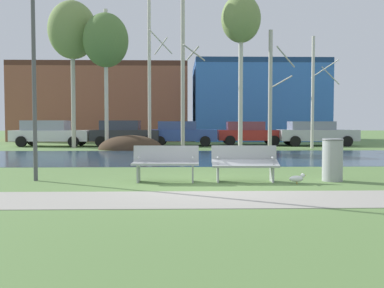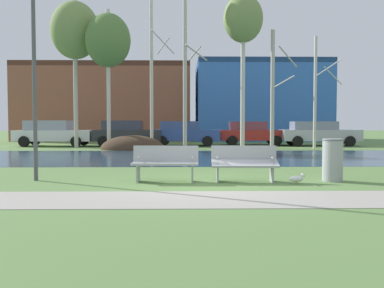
{
  "view_description": "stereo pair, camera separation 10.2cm",
  "coord_description": "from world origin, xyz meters",
  "px_view_note": "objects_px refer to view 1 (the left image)",
  "views": [
    {
      "loc": [
        -0.6,
        -9.81,
        1.43
      ],
      "look_at": [
        -0.3,
        1.54,
        0.87
      ],
      "focal_mm": 40.56,
      "sensor_mm": 36.0,
      "label": 1
    },
    {
      "loc": [
        -0.49,
        -9.81,
        1.43
      ],
      "look_at": [
        -0.3,
        1.54,
        0.87
      ],
      "focal_mm": 40.56,
      "sensor_mm": 36.0,
      "label": 2
    }
  ],
  "objects_px": {
    "bench_left": "(166,162)",
    "seagull": "(297,178)",
    "parked_sedan_second_dark": "(124,133)",
    "bench_right": "(245,162)",
    "streetlamp": "(33,35)",
    "parked_suv_fifth_silver": "(315,133)",
    "parked_van_nearest_white": "(50,133)",
    "trash_bin": "(332,159)",
    "parked_hatch_third_blue": "(182,133)",
    "parked_wagon_fourth_red": "(249,133)"
  },
  "relations": [
    {
      "from": "bench_right",
      "to": "seagull",
      "type": "bearing_deg",
      "value": -20.78
    },
    {
      "from": "parked_van_nearest_white",
      "to": "parked_wagon_fourth_red",
      "type": "height_order",
      "value": "parked_van_nearest_white"
    },
    {
      "from": "parked_sedan_second_dark",
      "to": "parked_van_nearest_white",
      "type": "bearing_deg",
      "value": 179.77
    },
    {
      "from": "streetlamp",
      "to": "parked_hatch_third_blue",
      "type": "height_order",
      "value": "streetlamp"
    },
    {
      "from": "seagull",
      "to": "bench_right",
      "type": "bearing_deg",
      "value": 159.22
    },
    {
      "from": "streetlamp",
      "to": "parked_suv_fifth_silver",
      "type": "bearing_deg",
      "value": 53.21
    },
    {
      "from": "parked_suv_fifth_silver",
      "to": "parked_wagon_fourth_red",
      "type": "bearing_deg",
      "value": 167.33
    },
    {
      "from": "bench_left",
      "to": "seagull",
      "type": "distance_m",
      "value": 3.14
    },
    {
      "from": "seagull",
      "to": "parked_wagon_fourth_red",
      "type": "height_order",
      "value": "parked_wagon_fourth_red"
    },
    {
      "from": "seagull",
      "to": "parked_suv_fifth_silver",
      "type": "xyz_separation_m",
      "value": [
        5.68,
        16.75,
        0.67
      ]
    },
    {
      "from": "bench_right",
      "to": "trash_bin",
      "type": "xyz_separation_m",
      "value": [
        2.17,
        0.05,
        0.07
      ]
    },
    {
      "from": "parked_wagon_fourth_red",
      "to": "parked_suv_fifth_silver",
      "type": "distance_m",
      "value": 4.12
    },
    {
      "from": "bench_right",
      "to": "parked_sedan_second_dark",
      "type": "bearing_deg",
      "value": 107.15
    },
    {
      "from": "bench_right",
      "to": "parked_hatch_third_blue",
      "type": "distance_m",
      "value": 16.54
    },
    {
      "from": "streetlamp",
      "to": "parked_sedan_second_dark",
      "type": "relative_size",
      "value": 1.27
    },
    {
      "from": "trash_bin",
      "to": "streetlamp",
      "type": "height_order",
      "value": "streetlamp"
    },
    {
      "from": "seagull",
      "to": "parked_sedan_second_dark",
      "type": "xyz_separation_m",
      "value": [
        -6.17,
        16.66,
        0.68
      ]
    },
    {
      "from": "seagull",
      "to": "streetlamp",
      "type": "bearing_deg",
      "value": 173.43
    },
    {
      "from": "trash_bin",
      "to": "parked_wagon_fourth_red",
      "type": "xyz_separation_m",
      "value": [
        0.65,
        17.16,
        0.25
      ]
    },
    {
      "from": "bench_right",
      "to": "parked_sedan_second_dark",
      "type": "height_order",
      "value": "parked_sedan_second_dark"
    },
    {
      "from": "trash_bin",
      "to": "bench_left",
      "type": "bearing_deg",
      "value": -179.35
    },
    {
      "from": "parked_wagon_fourth_red",
      "to": "parked_van_nearest_white",
      "type": "bearing_deg",
      "value": -175.49
    },
    {
      "from": "parked_van_nearest_white",
      "to": "parked_suv_fifth_silver",
      "type": "distance_m",
      "value": 16.37
    },
    {
      "from": "streetlamp",
      "to": "parked_hatch_third_blue",
      "type": "distance_m",
      "value": 16.81
    },
    {
      "from": "seagull",
      "to": "trash_bin",
      "type": "bearing_deg",
      "value": 26.09
    },
    {
      "from": "trash_bin",
      "to": "parked_wagon_fourth_red",
      "type": "bearing_deg",
      "value": 87.82
    },
    {
      "from": "seagull",
      "to": "parked_suv_fifth_silver",
      "type": "bearing_deg",
      "value": 71.28
    },
    {
      "from": "bench_right",
      "to": "seagull",
      "type": "xyz_separation_m",
      "value": [
        1.17,
        -0.44,
        -0.34
      ]
    },
    {
      "from": "trash_bin",
      "to": "seagull",
      "type": "height_order",
      "value": "trash_bin"
    },
    {
      "from": "trash_bin",
      "to": "seagull",
      "type": "bearing_deg",
      "value": -153.91
    },
    {
      "from": "seagull",
      "to": "parked_sedan_second_dark",
      "type": "bearing_deg",
      "value": 110.33
    },
    {
      "from": "seagull",
      "to": "parked_suv_fifth_silver",
      "type": "distance_m",
      "value": 17.7
    },
    {
      "from": "trash_bin",
      "to": "parked_wagon_fourth_red",
      "type": "relative_size",
      "value": 0.25
    },
    {
      "from": "bench_left",
      "to": "parked_wagon_fourth_red",
      "type": "xyz_separation_m",
      "value": [
        4.74,
        17.21,
        0.32
      ]
    },
    {
      "from": "streetlamp",
      "to": "parked_suv_fifth_silver",
      "type": "distance_m",
      "value": 20.2
    },
    {
      "from": "seagull",
      "to": "parked_sedan_second_dark",
      "type": "height_order",
      "value": "parked_sedan_second_dark"
    },
    {
      "from": "parked_van_nearest_white",
      "to": "parked_hatch_third_blue",
      "type": "xyz_separation_m",
      "value": [
        8.03,
        0.23,
        -0.02
      ]
    },
    {
      "from": "bench_left",
      "to": "streetlamp",
      "type": "xyz_separation_m",
      "value": [
        -3.22,
        0.28,
        3.08
      ]
    },
    {
      "from": "bench_left",
      "to": "parked_hatch_third_blue",
      "type": "relative_size",
      "value": 0.39
    },
    {
      "from": "parked_sedan_second_dark",
      "to": "bench_left",
      "type": "bearing_deg",
      "value": -79.23
    },
    {
      "from": "bench_right",
      "to": "streetlamp",
      "type": "height_order",
      "value": "streetlamp"
    },
    {
      "from": "streetlamp",
      "to": "parked_wagon_fourth_red",
      "type": "distance_m",
      "value": 18.91
    },
    {
      "from": "parked_suv_fifth_silver",
      "to": "seagull",
      "type": "bearing_deg",
      "value": -108.72
    },
    {
      "from": "bench_right",
      "to": "parked_van_nearest_white",
      "type": "height_order",
      "value": "parked_van_nearest_white"
    },
    {
      "from": "bench_right",
      "to": "parked_sedan_second_dark",
      "type": "distance_m",
      "value": 16.97
    },
    {
      "from": "parked_sedan_second_dark",
      "to": "streetlamp",
      "type": "bearing_deg",
      "value": -90.47
    },
    {
      "from": "parked_van_nearest_white",
      "to": "trash_bin",
      "type": "bearing_deg",
      "value": -54.16
    },
    {
      "from": "seagull",
      "to": "streetlamp",
      "type": "xyz_separation_m",
      "value": [
        -6.3,
        0.73,
        3.42
      ]
    },
    {
      "from": "parked_hatch_third_blue",
      "to": "parked_suv_fifth_silver",
      "type": "relative_size",
      "value": 0.87
    },
    {
      "from": "bench_right",
      "to": "parked_hatch_third_blue",
      "type": "height_order",
      "value": "parked_hatch_third_blue"
    }
  ]
}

